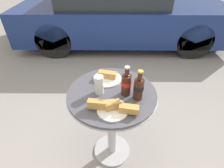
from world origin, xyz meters
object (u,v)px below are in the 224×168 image
(cola_bottle_left, at_px, (126,84))
(lunch_plate_far, at_px, (112,108))
(parked_car, at_px, (121,13))
(bistro_table, at_px, (112,110))
(lunch_plate_near, at_px, (107,77))
(drinking_glass, at_px, (99,86))
(cola_bottle_right, at_px, (139,88))

(cola_bottle_left, bearing_deg, lunch_plate_far, -119.49)
(cola_bottle_left, height_order, parked_car, parked_car)
(bistro_table, relative_size, cola_bottle_left, 3.32)
(lunch_plate_near, bearing_deg, lunch_plate_far, -82.93)
(bistro_table, bearing_deg, parked_car, 86.85)
(drinking_glass, relative_size, parked_car, 0.04)
(drinking_glass, bearing_deg, cola_bottle_right, -11.83)
(cola_bottle_left, bearing_deg, drinking_glass, 176.65)
(parked_car, bearing_deg, cola_bottle_right, -89.35)
(lunch_plate_far, xyz_separation_m, parked_car, (0.14, 2.90, -0.21))
(bistro_table, xyz_separation_m, cola_bottle_left, (0.10, -0.02, 0.28))
(bistro_table, distance_m, cola_bottle_left, 0.30)
(drinking_glass, xyz_separation_m, parked_car, (0.24, 2.72, -0.25))
(cola_bottle_left, distance_m, cola_bottle_right, 0.09)
(cola_bottle_left, distance_m, lunch_plate_far, 0.20)
(cola_bottle_right, bearing_deg, parked_car, 90.65)
(lunch_plate_near, distance_m, parked_car, 2.57)
(cola_bottle_left, bearing_deg, cola_bottle_right, -29.58)
(cola_bottle_right, xyz_separation_m, parked_car, (-0.03, 2.77, -0.27))
(cola_bottle_right, xyz_separation_m, lunch_plate_near, (-0.22, 0.22, -0.07))
(cola_bottle_right, height_order, lunch_plate_far, cola_bottle_right)
(drinking_glass, distance_m, lunch_plate_far, 0.21)
(lunch_plate_far, bearing_deg, lunch_plate_near, 97.07)
(bistro_table, relative_size, drinking_glass, 5.35)
(lunch_plate_near, bearing_deg, cola_bottle_right, -45.67)
(bistro_table, bearing_deg, drinking_glass, -176.76)
(cola_bottle_left, xyz_separation_m, parked_car, (0.05, 2.73, -0.27))
(bistro_table, relative_size, parked_car, 0.19)
(bistro_table, height_order, cola_bottle_left, cola_bottle_left)
(cola_bottle_left, xyz_separation_m, cola_bottle_right, (0.08, -0.05, -0.00))
(bistro_table, height_order, lunch_plate_far, lunch_plate_far)
(parked_car, bearing_deg, bistro_table, -93.15)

